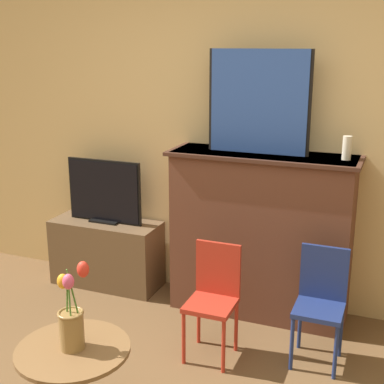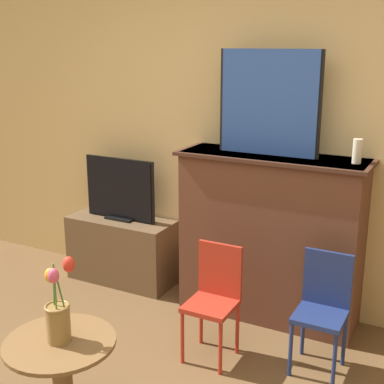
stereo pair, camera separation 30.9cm
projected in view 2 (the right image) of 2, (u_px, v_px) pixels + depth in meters
name	position (u px, v px, depth m)	size (l,w,h in m)	color
wall_back	(262.00, 125.00, 3.81)	(8.00, 0.06, 2.70)	tan
fireplace_mantel	(270.00, 236.00, 3.74)	(1.31, 0.42, 1.19)	brown
painting	(269.00, 103.00, 3.52)	(0.70, 0.03, 0.69)	black
mantel_candle	(357.00, 151.00, 3.32)	(0.06, 0.06, 0.16)	silver
tv_stand	(122.00, 250.00, 4.40)	(0.88, 0.36, 0.54)	brown
tv_monitor	(120.00, 190.00, 4.26)	(0.63, 0.12, 0.50)	black
chair_red	(215.00, 294.00, 3.30)	(0.29, 0.29, 0.72)	#B22D1E
chair_blue	(323.00, 304.00, 3.18)	(0.29, 0.29, 0.72)	navy
side_table	(62.00, 375.00, 2.61)	(0.54, 0.54, 0.54)	brown
vase_tulips	(58.00, 313.00, 2.52)	(0.16, 0.12, 0.44)	olive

